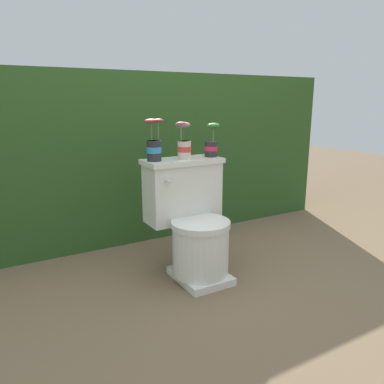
{
  "coord_description": "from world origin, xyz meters",
  "views": [
    {
      "loc": [
        -1.1,
        -1.83,
        1.08
      ],
      "look_at": [
        0.0,
        0.11,
        0.53
      ],
      "focal_mm": 35.0,
      "sensor_mm": 36.0,
      "label": 1
    }
  ],
  "objects": [
    {
      "name": "potted_plant_left",
      "position": [
        -0.19,
        0.23,
        0.82
      ],
      "size": [
        0.11,
        0.09,
        0.25
      ],
      "color": "#262628",
      "rests_on": "toilet"
    },
    {
      "name": "ground_plane",
      "position": [
        0.0,
        0.0,
        0.0
      ],
      "size": [
        12.0,
        12.0,
        0.0
      ],
      "primitive_type": "plane",
      "color": "brown"
    },
    {
      "name": "hedge_backdrop",
      "position": [
        0.0,
        1.12,
        0.64
      ],
      "size": [
        3.43,
        0.7,
        1.29
      ],
      "color": "#284C1E",
      "rests_on": "ground"
    },
    {
      "name": "potted_plant_midleft",
      "position": [
        0.01,
        0.22,
        0.83
      ],
      "size": [
        0.11,
        0.11,
        0.23
      ],
      "color": "beige",
      "rests_on": "toilet"
    },
    {
      "name": "toilet",
      "position": [
        0.0,
        0.1,
        0.35
      ],
      "size": [
        0.5,
        0.52,
        0.73
      ],
      "color": "silver",
      "rests_on": "ground"
    },
    {
      "name": "potted_plant_middle",
      "position": [
        0.2,
        0.2,
        0.81
      ],
      "size": [
        0.09,
        0.1,
        0.22
      ],
      "color": "#262628",
      "rests_on": "toilet"
    }
  ]
}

